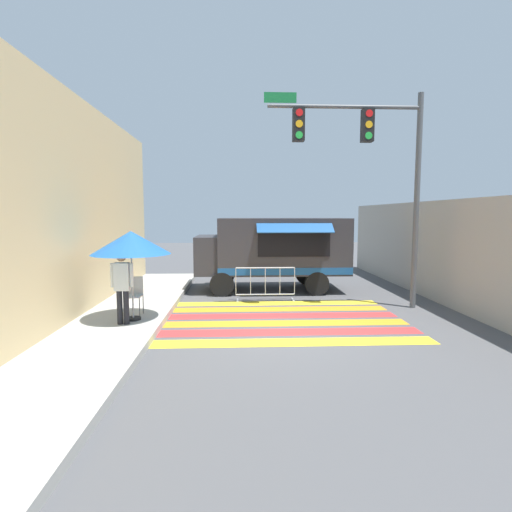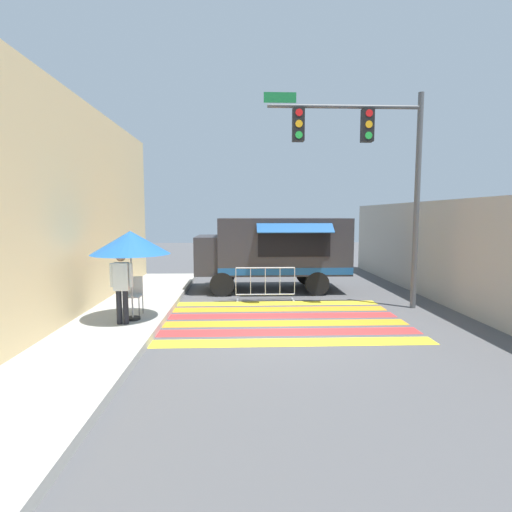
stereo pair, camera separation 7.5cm
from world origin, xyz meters
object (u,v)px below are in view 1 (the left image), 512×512
at_px(patio_umbrella, 131,243).
at_px(food_truck, 271,248).
at_px(vendor_person, 122,283).
at_px(folding_chair, 134,292).
at_px(traffic_signal_pole, 369,155).
at_px(barricade_front, 265,284).

bearing_deg(patio_umbrella, food_truck, 51.36).
bearing_deg(vendor_person, folding_chair, 98.82).
relative_size(patio_umbrella, folding_chair, 2.22).
relative_size(food_truck, traffic_signal_pole, 0.87).
relative_size(traffic_signal_pole, folding_chair, 6.29).
bearing_deg(folding_chair, vendor_person, -75.72).
bearing_deg(traffic_signal_pole, barricade_front, 157.24).
bearing_deg(barricade_front, folding_chair, -146.04).
relative_size(food_truck, vendor_person, 3.15).
xyz_separation_m(food_truck, traffic_signal_pole, (2.53, -3.00, 2.86)).
relative_size(traffic_signal_pole, vendor_person, 3.60).
distance_m(vendor_person, barricade_front, 4.86).
xyz_separation_m(traffic_signal_pole, patio_umbrella, (-6.27, -1.68, -2.36)).
relative_size(folding_chair, barricade_front, 0.51).
bearing_deg(barricade_front, food_truck, 80.02).
bearing_deg(folding_chair, barricade_front, 50.70).
bearing_deg(barricade_front, patio_umbrella, -140.01).
height_order(vendor_person, barricade_front, vendor_person).
relative_size(food_truck, folding_chair, 5.50).
distance_m(patio_umbrella, vendor_person, 0.99).
bearing_deg(food_truck, vendor_person, -127.39).
bearing_deg(vendor_person, patio_umbrella, 82.70).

